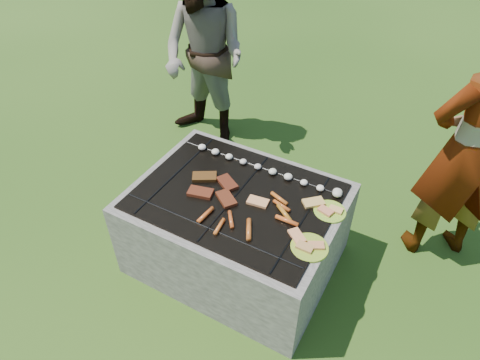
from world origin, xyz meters
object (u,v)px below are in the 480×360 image
object	(u,v)px
plate_near	(309,247)
cook	(470,151)
plate_far	(330,211)
bystander	(204,56)
fire_pit	(236,231)

from	to	relation	value
plate_near	cook	xyz separation A→B (m)	(0.63, 0.98, 0.25)
plate_far	cook	bearing A→B (deg)	46.23
cook	bystander	size ratio (longest dim) A/B	1.02
plate_near	cook	distance (m)	1.19
cook	fire_pit	bearing A→B (deg)	0.37
plate_far	bystander	bearing A→B (deg)	146.25
fire_pit	plate_far	world-z (taller)	plate_far
plate_far	bystander	size ratio (longest dim) A/B	0.13
fire_pit	cook	bearing A→B (deg)	34.21
plate_far	plate_near	world-z (taller)	same
plate_far	plate_near	size ratio (longest dim) A/B	1.03
plate_near	bystander	xyz separation A→B (m)	(-1.54, 1.35, 0.23)
plate_near	bystander	distance (m)	2.06
plate_near	cook	size ratio (longest dim) A/B	0.13
plate_far	bystander	distance (m)	1.87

